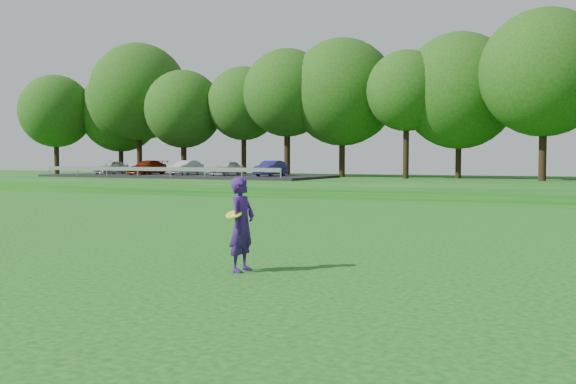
% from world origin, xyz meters
% --- Properties ---
extents(ground, '(140.00, 140.00, 0.00)m').
position_xyz_m(ground, '(0.00, 0.00, 0.00)').
color(ground, '#0D4811').
rests_on(ground, ground).
extents(berm, '(130.00, 30.00, 0.60)m').
position_xyz_m(berm, '(0.00, 34.00, 0.30)').
color(berm, '#0D4811').
rests_on(berm, ground).
extents(walking_path, '(130.00, 1.60, 0.04)m').
position_xyz_m(walking_path, '(0.00, 20.00, 0.02)').
color(walking_path, gray).
rests_on(walking_path, ground).
extents(treeline, '(104.00, 7.00, 15.00)m').
position_xyz_m(treeline, '(0.00, 38.00, 8.10)').
color(treeline, '#1B410F').
rests_on(treeline, berm).
extents(parking_lot, '(24.00, 9.00, 1.38)m').
position_xyz_m(parking_lot, '(-24.18, 32.80, 1.01)').
color(parking_lot, black).
rests_on(parking_lot, berm).
extents(woman, '(0.43, 0.68, 1.79)m').
position_xyz_m(woman, '(1.07, -0.56, 0.90)').
color(woman, '#351767').
rests_on(woman, ground).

